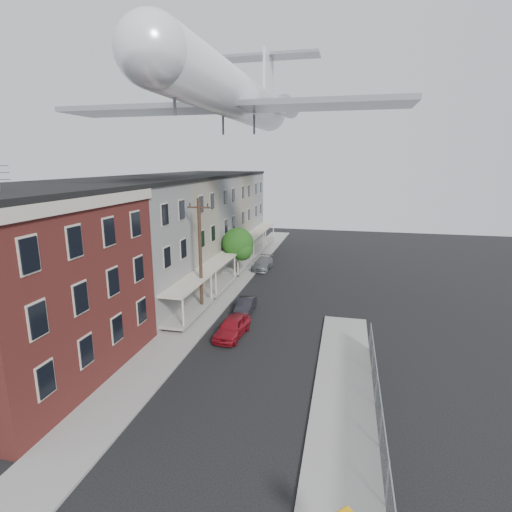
% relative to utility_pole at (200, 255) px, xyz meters
% --- Properties ---
extents(sidewalk_left, '(3.00, 62.00, 0.12)m').
position_rel_utility_pole_xyz_m(sidewalk_left, '(0.10, 6.00, -4.61)').
color(sidewalk_left, gray).
rests_on(sidewalk_left, ground).
extents(sidewalk_right, '(3.00, 26.00, 0.12)m').
position_rel_utility_pole_xyz_m(sidewalk_right, '(11.10, -12.00, -4.61)').
color(sidewalk_right, gray).
rests_on(sidewalk_right, ground).
extents(curb_left, '(0.15, 62.00, 0.14)m').
position_rel_utility_pole_xyz_m(curb_left, '(1.55, 6.00, -4.60)').
color(curb_left, gray).
rests_on(curb_left, ground).
extents(curb_right, '(0.15, 26.00, 0.14)m').
position_rel_utility_pole_xyz_m(curb_right, '(9.65, -12.00, -4.60)').
color(curb_right, gray).
rests_on(curb_right, ground).
extents(corner_building, '(10.31, 12.30, 12.15)m').
position_rel_utility_pole_xyz_m(corner_building, '(-6.40, -11.00, 0.49)').
color(corner_building, black).
rests_on(corner_building, ground).
extents(row_house_a, '(11.98, 7.00, 10.30)m').
position_rel_utility_pole_xyz_m(row_house_a, '(-6.36, -1.50, 0.45)').
color(row_house_a, slate).
rests_on(row_house_a, ground).
extents(row_house_b, '(11.98, 7.00, 10.30)m').
position_rel_utility_pole_xyz_m(row_house_b, '(-6.36, 5.50, 0.45)').
color(row_house_b, gray).
rests_on(row_house_b, ground).
extents(row_house_c, '(11.98, 7.00, 10.30)m').
position_rel_utility_pole_xyz_m(row_house_c, '(-6.36, 12.50, 0.45)').
color(row_house_c, slate).
rests_on(row_house_c, ground).
extents(row_house_d, '(11.98, 7.00, 10.30)m').
position_rel_utility_pole_xyz_m(row_house_d, '(-6.36, 19.50, 0.45)').
color(row_house_d, gray).
rests_on(row_house_d, ground).
extents(row_house_e, '(11.98, 7.00, 10.30)m').
position_rel_utility_pole_xyz_m(row_house_e, '(-6.36, 26.50, 0.45)').
color(row_house_e, slate).
rests_on(row_house_e, ground).
extents(chainlink_fence, '(0.06, 18.06, 1.90)m').
position_rel_utility_pole_xyz_m(chainlink_fence, '(12.60, -13.00, -3.68)').
color(chainlink_fence, gray).
rests_on(chainlink_fence, ground).
extents(utility_pole, '(1.80, 0.26, 9.00)m').
position_rel_utility_pole_xyz_m(utility_pole, '(0.00, 0.00, 0.00)').
color(utility_pole, black).
rests_on(utility_pole, ground).
extents(street_tree, '(3.22, 3.20, 5.20)m').
position_rel_utility_pole_xyz_m(street_tree, '(0.33, 9.92, -1.22)').
color(street_tree, black).
rests_on(street_tree, ground).
extents(car_near, '(1.94, 4.12, 1.36)m').
position_rel_utility_pole_xyz_m(car_near, '(3.60, -3.81, -3.99)').
color(car_near, maroon).
rests_on(car_near, ground).
extents(car_mid, '(1.32, 3.49, 1.14)m').
position_rel_utility_pole_xyz_m(car_mid, '(3.37, 0.69, -4.11)').
color(car_mid, black).
rests_on(car_mid, ground).
extents(car_far, '(1.94, 4.42, 1.26)m').
position_rel_utility_pole_xyz_m(car_far, '(2.00, 13.76, -4.04)').
color(car_far, slate).
rests_on(car_far, ground).
extents(airplane, '(25.96, 29.63, 8.63)m').
position_rel_utility_pole_xyz_m(airplane, '(1.96, 3.84, 11.93)').
color(airplane, white).
rests_on(airplane, ground).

